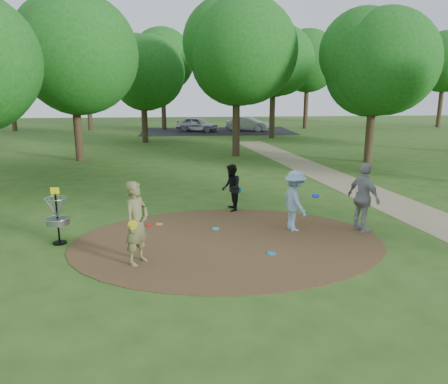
{
  "coord_description": "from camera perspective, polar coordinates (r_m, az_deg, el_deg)",
  "views": [
    {
      "loc": [
        -1.13,
        -11.07,
        4.09
      ],
      "look_at": [
        0.0,
        1.2,
        1.1
      ],
      "focal_mm": 35.0,
      "sensor_mm": 36.0,
      "label": 1
    }
  ],
  "objects": [
    {
      "name": "player_walking_with_disc",
      "position": [
        14.57,
        0.95,
        0.55
      ],
      "size": [
        0.65,
        0.78,
        1.58
      ],
      "color": "black",
      "rests_on": "ground"
    },
    {
      "name": "disc_ground_red",
      "position": [
        13.31,
        -9.81,
        -4.33
      ],
      "size": [
        0.22,
        0.22,
        0.02
      ],
      "primitive_type": "cylinder",
      "color": "red",
      "rests_on": "dirt_clearing"
    },
    {
      "name": "parking_lot",
      "position": [
        41.39,
        -0.92,
        7.96
      ],
      "size": [
        14.0,
        8.0,
        0.01
      ],
      "primitive_type": "cube",
      "color": "black",
      "rests_on": "ground"
    },
    {
      "name": "player_observer_with_disc",
      "position": [
        10.36,
        -11.33,
        -4.0
      ],
      "size": [
        0.78,
        0.87,
        2.0
      ],
      "color": "#66673B",
      "rests_on": "ground"
    },
    {
      "name": "ground",
      "position": [
        11.86,
        0.54,
        -6.54
      ],
      "size": [
        100.0,
        100.0,
        0.0
      ],
      "primitive_type": "plane",
      "color": "#2D5119",
      "rests_on": "ground"
    },
    {
      "name": "footpath",
      "position": [
        15.68,
        24.11,
        -2.69
      ],
      "size": [
        7.55,
        39.89,
        0.01
      ],
      "primitive_type": "cube",
      "rotation": [
        0.0,
        0.0,
        0.14
      ],
      "color": "#8C7A5B",
      "rests_on": "ground"
    },
    {
      "name": "car_left",
      "position": [
        41.11,
        -3.47,
        8.82
      ],
      "size": [
        4.19,
        3.0,
        1.32
      ],
      "primitive_type": "imported",
      "rotation": [
        0.0,
        0.0,
        1.15
      ],
      "color": "#ADADB5",
      "rests_on": "ground"
    },
    {
      "name": "player_throwing_with_disc",
      "position": [
        12.72,
        9.23,
        -1.15
      ],
      "size": [
        1.14,
        1.25,
        1.77
      ],
      "color": "#8FB4D5",
      "rests_on": "ground"
    },
    {
      "name": "disc_ground_blue",
      "position": [
        11.06,
        6.19,
        -7.98
      ],
      "size": [
        0.22,
        0.22,
        0.02
      ],
      "primitive_type": "cylinder",
      "color": "#0B86C1",
      "rests_on": "dirt_clearing"
    },
    {
      "name": "dirt_clearing",
      "position": [
        11.85,
        0.54,
        -6.49
      ],
      "size": [
        8.4,
        8.4,
        0.02
      ],
      "primitive_type": "cylinder",
      "color": "#47301C",
      "rests_on": "ground"
    },
    {
      "name": "disc_golf_basket",
      "position": [
        12.29,
        -20.99,
        -2.46
      ],
      "size": [
        0.63,
        0.63,
        1.54
      ],
      "color": "black",
      "rests_on": "ground"
    },
    {
      "name": "player_waiting_with_disc",
      "position": [
        13.03,
        17.76,
        -0.75
      ],
      "size": [
        0.88,
        1.27,
        2.0
      ],
      "color": "#98999B",
      "rests_on": "ground"
    },
    {
      "name": "tree_ring",
      "position": [
        20.26,
        4.08,
        16.85
      ],
      "size": [
        37.5,
        45.4,
        8.91
      ],
      "color": "#332316",
      "rests_on": "ground"
    },
    {
      "name": "disc_ground_orange",
      "position": [
        13.4,
        -8.47,
        -4.16
      ],
      "size": [
        0.22,
        0.22,
        0.02
      ],
      "primitive_type": "cylinder",
      "color": "orange",
      "rests_on": "dirt_clearing"
    },
    {
      "name": "disc_ground_cyan",
      "position": [
        12.83,
        -1.1,
        -4.82
      ],
      "size": [
        0.22,
        0.22,
        0.02
      ],
      "primitive_type": "cylinder",
      "color": "#19CAC6",
      "rests_on": "dirt_clearing"
    },
    {
      "name": "car_right",
      "position": [
        41.33,
        3.17,
        8.85
      ],
      "size": [
        4.25,
        3.04,
        1.33
      ],
      "primitive_type": "imported",
      "rotation": [
        0.0,
        0.0,
        1.12
      ],
      "color": "#95979C",
      "rests_on": "ground"
    }
  ]
}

